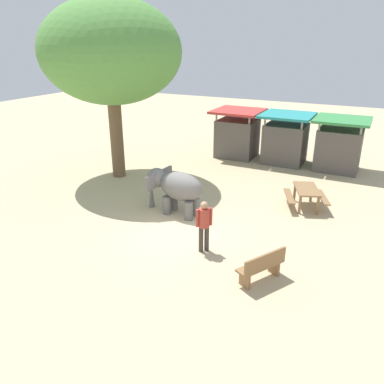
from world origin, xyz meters
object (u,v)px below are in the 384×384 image
(picnic_table_near, at_px, (306,193))
(market_stall_green, at_px, (339,147))
(person_handler, at_px, (204,223))
(market_stall_teal, at_px, (285,141))
(shade_tree_main, at_px, (110,53))
(market_stall_red, at_px, (237,136))
(elephant, at_px, (175,187))
(wooden_bench, at_px, (262,266))

(picnic_table_near, bearing_deg, market_stall_green, -26.19)
(person_handler, distance_m, market_stall_green, 10.29)
(market_stall_green, bearing_deg, picnic_table_near, -94.68)
(person_handler, xyz_separation_m, market_stall_teal, (-0.07, 9.98, 0.19))
(market_stall_teal, bearing_deg, picnic_table_near, -67.84)
(shade_tree_main, height_order, picnic_table_near, shade_tree_main)
(shade_tree_main, bearing_deg, market_stall_red, 55.54)
(elephant, bearing_deg, market_stall_red, -81.21)
(elephant, relative_size, person_handler, 1.44)
(market_stall_red, height_order, market_stall_green, same)
(shade_tree_main, relative_size, market_stall_red, 3.04)
(market_stall_red, bearing_deg, market_stall_green, 0.00)
(market_stall_red, bearing_deg, shade_tree_main, -124.46)
(market_stall_red, distance_m, market_stall_green, 5.20)
(shade_tree_main, xyz_separation_m, market_stall_red, (3.79, 5.53, -4.32))
(market_stall_teal, relative_size, market_stall_green, 1.00)
(elephant, height_order, market_stall_red, market_stall_red)
(wooden_bench, bearing_deg, market_stall_green, 26.77)
(wooden_bench, bearing_deg, market_stall_red, 53.14)
(person_handler, relative_size, market_stall_teal, 0.64)
(shade_tree_main, xyz_separation_m, market_stall_teal, (6.39, 5.53, -4.32))
(wooden_bench, height_order, market_stall_teal, market_stall_teal)
(shade_tree_main, height_order, market_stall_green, shade_tree_main)
(elephant, height_order, person_handler, person_handler)
(person_handler, height_order, market_stall_green, market_stall_green)
(elephant, relative_size, market_stall_green, 0.93)
(shade_tree_main, relative_size, market_stall_green, 3.04)
(shade_tree_main, bearing_deg, market_stall_teal, 40.84)
(market_stall_green, bearing_deg, wooden_bench, -92.72)
(picnic_table_near, bearing_deg, shade_tree_main, 69.90)
(picnic_table_near, bearing_deg, market_stall_teal, 0.65)
(market_stall_red, distance_m, market_stall_teal, 2.60)
(wooden_bench, height_order, picnic_table_near, wooden_bench)
(market_stall_red, xyz_separation_m, market_stall_green, (5.20, 0.00, 0.00))
(shade_tree_main, bearing_deg, market_stall_green, 31.57)
(shade_tree_main, xyz_separation_m, wooden_bench, (8.48, -5.19, -4.99))
(wooden_bench, relative_size, picnic_table_near, 0.73)
(person_handler, bearing_deg, market_stall_teal, -42.39)
(elephant, height_order, market_stall_teal, market_stall_teal)
(shade_tree_main, xyz_separation_m, market_stall_green, (8.99, 5.53, -4.32))
(picnic_table_near, relative_size, market_stall_red, 0.77)
(elephant, bearing_deg, person_handler, 140.59)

